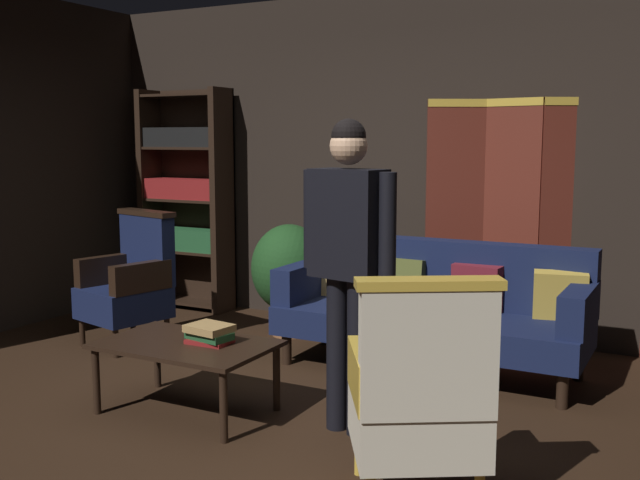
{
  "coord_description": "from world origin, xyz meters",
  "views": [
    {
      "loc": [
        2.22,
        -3.41,
        1.6
      ],
      "look_at": [
        0.0,
        0.8,
        0.95
      ],
      "focal_mm": 41.93,
      "sensor_mm": 36.0,
      "label": 1
    }
  ],
  "objects": [
    {
      "name": "velvet_couch",
      "position": [
        0.55,
        1.46,
        0.46
      ],
      "size": [
        2.12,
        0.78,
        0.88
      ],
      "color": "black",
      "rests_on": "ground_plane"
    },
    {
      "name": "standing_figure",
      "position": [
        0.52,
        0.14,
        1.03
      ],
      "size": [
        0.58,
        0.28,
        1.7
      ],
      "color": "black",
      "rests_on": "ground_plane"
    },
    {
      "name": "armchair_gilt_accent",
      "position": [
        1.15,
        -0.45,
        0.49
      ],
      "size": [
        0.79,
        0.79,
        1.04
      ],
      "color": "gold",
      "rests_on": "ground_plane"
    },
    {
      "name": "book_tan_leather",
      "position": [
        -0.31,
        0.02,
        0.51
      ],
      "size": [
        0.27,
        0.23,
        0.04
      ],
      "primitive_type": "cube",
      "rotation": [
        0.0,
        0.0,
        -0.14
      ],
      "color": "#9E7A47",
      "rests_on": "book_green_cloth"
    },
    {
      "name": "potted_plant",
      "position": [
        -0.78,
        1.74,
        0.53
      ],
      "size": [
        0.62,
        0.62,
        0.91
      ],
      "color": "brown",
      "rests_on": "ground_plane"
    },
    {
      "name": "armchair_wing_left",
      "position": [
        -1.74,
        0.94,
        0.49
      ],
      "size": [
        0.7,
        0.7,
        1.04
      ],
      "color": "black",
      "rests_on": "ground_plane"
    },
    {
      "name": "ground_plane",
      "position": [
        0.0,
        0.0,
        0.0
      ],
      "size": [
        10.0,
        10.0,
        0.0
      ],
      "primitive_type": "plane",
      "color": "black"
    },
    {
      "name": "back_wall",
      "position": [
        0.0,
        2.45,
        1.4
      ],
      "size": [
        7.2,
        0.1,
        2.8
      ],
      "primitive_type": "cube",
      "color": "black",
      "rests_on": "ground_plane"
    },
    {
      "name": "coffee_table",
      "position": [
        -0.44,
        -0.04,
        0.37
      ],
      "size": [
        1.0,
        0.64,
        0.42
      ],
      "color": "black",
      "rests_on": "ground_plane"
    },
    {
      "name": "book_green_cloth",
      "position": [
        -0.31,
        0.02,
        0.47
      ],
      "size": [
        0.28,
        0.2,
        0.04
      ],
      "primitive_type": "cube",
      "rotation": [
        0.0,
        0.0,
        -0.17
      ],
      "color": "#1E4C28",
      "rests_on": "book_red_leather"
    },
    {
      "name": "bookshelf",
      "position": [
        -2.15,
        2.19,
        1.06
      ],
      "size": [
        0.9,
        0.32,
        2.05
      ],
      "color": "black",
      "rests_on": "ground_plane"
    },
    {
      "name": "book_red_leather",
      "position": [
        -0.31,
        0.02,
        0.43
      ],
      "size": [
        0.25,
        0.17,
        0.02
      ],
      "primitive_type": "cube",
      "rotation": [
        0.0,
        0.0,
        0.01
      ],
      "color": "maroon",
      "rests_on": "coffee_table"
    },
    {
      "name": "folding_screen",
      "position": [
        1.27,
        2.39,
        0.99
      ],
      "size": [
        2.1,
        0.49,
        1.9
      ],
      "color": "#5B2319",
      "rests_on": "ground_plane"
    }
  ]
}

